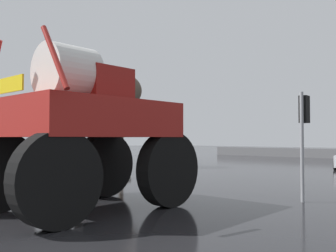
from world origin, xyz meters
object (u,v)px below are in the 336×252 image
object	(u,v)px
traffic_signal_near_right	(304,122)
bare_tree_left	(122,92)
traffic_signal_near_left	(94,120)
oversize_sprayer	(86,128)

from	to	relation	value
traffic_signal_near_right	bare_tree_left	distance (m)	15.56
traffic_signal_near_left	bare_tree_left	size ratio (longest dim) A/B	0.61
oversize_sprayer	traffic_signal_near_right	bearing A→B (deg)	-36.91
oversize_sprayer	traffic_signal_near_left	bearing A→B (deg)	51.85
bare_tree_left	traffic_signal_near_right	bearing A→B (deg)	-21.26
traffic_signal_near_left	traffic_signal_near_right	size ratio (longest dim) A/B	1.14
traffic_signal_near_left	bare_tree_left	distance (m)	7.28
traffic_signal_near_right	bare_tree_left	xyz separation A→B (m)	(-14.29, 5.56, 2.60)
traffic_signal_near_left	bare_tree_left	bearing A→B (deg)	126.50
oversize_sprayer	bare_tree_left	bearing A→B (deg)	45.50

